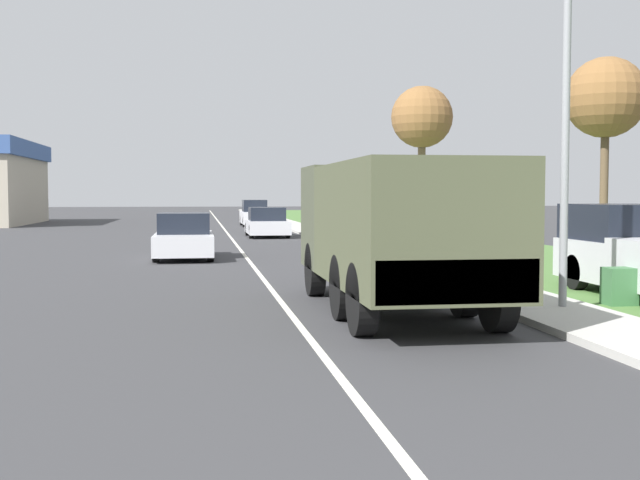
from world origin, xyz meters
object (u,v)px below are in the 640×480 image
object	(u,v)px
car_nearest_ahead	(184,238)
lamp_post	(558,22)
military_truck	(394,226)
car_second_ahead	(267,223)
car_third_ahead	(255,214)

from	to	relation	value
car_nearest_ahead	lamp_post	size ratio (longest dim) A/B	0.50
military_truck	lamp_post	xyz separation A→B (m)	(2.73, -0.57, 3.52)
car_nearest_ahead	car_second_ahead	world-z (taller)	car_nearest_ahead
lamp_post	car_third_ahead	bearing A→B (deg)	93.65
lamp_post	military_truck	bearing A→B (deg)	168.15
car_nearest_ahead	car_second_ahead	bearing A→B (deg)	73.25
car_third_ahead	car_second_ahead	bearing A→B (deg)	-91.46
car_nearest_ahead	military_truck	bearing A→B (deg)	-72.81
car_nearest_ahead	car_second_ahead	size ratio (longest dim) A/B	0.99
military_truck	car_third_ahead	size ratio (longest dim) A/B	1.50
car_nearest_ahead	lamp_post	distance (m)	15.28
car_second_ahead	car_third_ahead	world-z (taller)	car_third_ahead
military_truck	lamp_post	world-z (taller)	lamp_post
military_truck	car_second_ahead	distance (m)	25.09
car_second_ahead	car_third_ahead	bearing A→B (deg)	88.54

